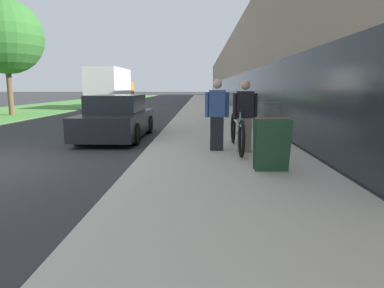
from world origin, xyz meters
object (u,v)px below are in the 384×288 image
Objects in this scene: cruiser_bike_nearest at (240,115)px; cruiser_bike_farthest at (236,107)px; tandem_bicycle at (237,132)px; moving_truck at (111,88)px; sandwich_board_sign at (271,144)px; street_tree_far at (5,37)px; person_rider at (245,116)px; cruiser_bike_middle at (235,110)px; person_bystander at (217,115)px; parked_sedan_curbside at (117,119)px; bike_rack_hoop at (252,113)px.

cruiser_bike_farthest is (0.31, 4.69, 0.03)m from cruiser_bike_nearest.
tandem_bicycle is 0.37× the size of moving_truck.
sandwich_board_sign is 0.15× the size of street_tree_far.
person_rider is at bearing -68.13° from tandem_bicycle.
person_rider is 0.90× the size of cruiser_bike_middle.
moving_truck is (-8.28, 12.62, 0.96)m from cruiser_bike_nearest.
tandem_bicycle is 0.42× the size of street_tree_far.
person_bystander is 19.62m from moving_truck.
cruiser_bike_middle is at bearing 84.74° from tandem_bicycle.
moving_truck is (-8.59, 7.93, 0.93)m from cruiser_bike_farthest.
cruiser_bike_middle is 0.28× the size of street_tree_far.
person_rider is at bearing -95.59° from cruiser_bike_nearest.
street_tree_far reaches higher than cruiser_bike_middle.
cruiser_bike_nearest is 15.12m from moving_truck.
person_rider is 0.92× the size of cruiser_bike_nearest.
cruiser_bike_middle is at bearing 81.57° from person_bystander.
tandem_bicycle is at bearing -95.65° from cruiser_bike_farthest.
street_tree_far is at bearing 135.86° from tandem_bicycle.
cruiser_bike_middle is 0.42× the size of parked_sedan_curbside.
cruiser_bike_farthest is 0.43× the size of parked_sedan_curbside.
street_tree_far is at bearing 176.58° from cruiser_bike_farthest.
sandwich_board_sign is 0.13× the size of moving_truck.
sandwich_board_sign is at bearing -68.45° from moving_truck.
street_tree_far is at bearing 165.80° from cruiser_bike_middle.
parked_sedan_curbside reaches higher than cruiser_bike_farthest.
person_bystander is 0.39× the size of parked_sedan_curbside.
person_rider is at bearing -17.99° from person_bystander.
cruiser_bike_nearest is 5.03m from parked_sedan_curbside.
sandwich_board_sign reaches higher than bike_rack_hoop.
cruiser_bike_nearest is (-0.26, 1.33, -0.16)m from bike_rack_hoop.
tandem_bicycle is at bearing -97.23° from cruiser_bike_nearest.
moving_truck reaches higher than person_rider.
moving_truck is (-7.12, 18.27, 0.53)m from person_bystander.
person_bystander is at bearing 114.06° from sandwich_board_sign.
cruiser_bike_middle is at bearing 85.83° from person_rider.
cruiser_bike_nearest is 0.27× the size of street_tree_far.
moving_truck is at bearing 112.68° from tandem_bicycle.
bike_rack_hoop is 0.21× the size of parked_sedan_curbside.
cruiser_bike_nearest is (0.57, 5.85, -0.42)m from person_rider.
parked_sedan_curbside is (-4.37, -7.65, 0.07)m from cruiser_bike_farthest.
person_rider is at bearing 98.27° from sandwich_board_sign.
bike_rack_hoop is 0.49× the size of cruiser_bike_middle.
bike_rack_hoop is at bearing -79.09° from cruiser_bike_nearest.
bike_rack_hoop is (0.96, 4.20, 0.11)m from tandem_bicycle.
cruiser_bike_nearest is 0.99× the size of cruiser_bike_middle.
cruiser_bike_farthest is (0.88, 10.54, -0.39)m from person_rider.
cruiser_bike_farthest is 0.29× the size of street_tree_far.
person_bystander is 15.84m from street_tree_far.
sandwich_board_sign is 17.80m from street_tree_far.
cruiser_bike_middle is at bearing 93.52° from bike_rack_hoop.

